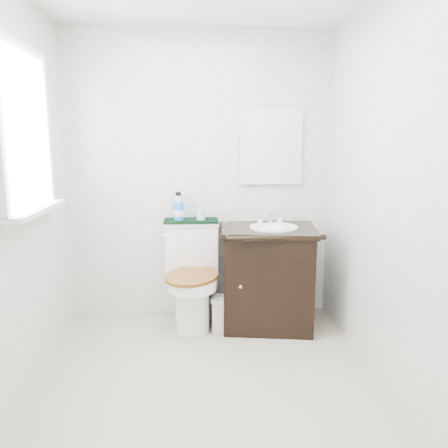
{
  "coord_description": "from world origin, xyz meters",
  "views": [
    {
      "loc": [
        -0.09,
        -2.48,
        1.49
      ],
      "look_at": [
        0.16,
        0.75,
        0.88
      ],
      "focal_mm": 35.0,
      "sensor_mm": 36.0,
      "label": 1
    }
  ],
  "objects": [
    {
      "name": "mirror",
      "position": [
        0.59,
        1.18,
        1.45
      ],
      "size": [
        0.5,
        0.02,
        0.6
      ],
      "primitive_type": "cube",
      "color": "silver",
      "rests_on": "wall_back"
    },
    {
      "name": "mouthwash_bottle",
      "position": [
        -0.19,
        1.1,
        0.96
      ],
      "size": [
        0.08,
        0.08,
        0.23
      ],
      "color": "#1C77EE",
      "rests_on": "towel"
    },
    {
      "name": "wall_front",
      "position": [
        0.0,
        -1.2,
        1.2
      ],
      "size": [
        2.4,
        0.0,
        2.4
      ],
      "primitive_type": "plane",
      "rotation": [
        -1.57,
        0.0,
        0.0
      ],
      "color": "silver",
      "rests_on": "ground"
    },
    {
      "name": "window",
      "position": [
        -1.07,
        0.25,
        1.55
      ],
      "size": [
        0.02,
        0.7,
        0.9
      ],
      "primitive_type": "cube",
      "color": "white",
      "rests_on": "wall_left"
    },
    {
      "name": "towel",
      "position": [
        -0.08,
        1.09,
        0.85
      ],
      "size": [
        0.45,
        0.22,
        0.02
      ],
      "primitive_type": "cube",
      "color": "black",
      "rests_on": "toilet"
    },
    {
      "name": "wall_back",
      "position": [
        0.0,
        1.2,
        1.2
      ],
      "size": [
        2.4,
        0.0,
        2.4
      ],
      "primitive_type": "plane",
      "rotation": [
        1.57,
        0.0,
        0.0
      ],
      "color": "silver",
      "rests_on": "ground"
    },
    {
      "name": "cup",
      "position": [
        -0.0,
        1.09,
        0.9
      ],
      "size": [
        0.07,
        0.07,
        0.09
      ],
      "primitive_type": "cone",
      "color": "#87B7DE",
      "rests_on": "towel"
    },
    {
      "name": "vanity",
      "position": [
        0.54,
        0.9,
        0.43
      ],
      "size": [
        0.82,
        0.73,
        0.92
      ],
      "color": "black",
      "rests_on": "floor"
    },
    {
      "name": "soap_bar",
      "position": [
        0.51,
        1.04,
        0.83
      ],
      "size": [
        0.07,
        0.05,
        0.02
      ],
      "primitive_type": "ellipsoid",
      "color": "teal",
      "rests_on": "vanity"
    },
    {
      "name": "floor",
      "position": [
        0.0,
        0.0,
        0.0
      ],
      "size": [
        2.4,
        2.4,
        0.0
      ],
      "primitive_type": "plane",
      "color": "#A39983",
      "rests_on": "ground"
    },
    {
      "name": "wall_right",
      "position": [
        1.1,
        0.0,
        1.2
      ],
      "size": [
        0.0,
        2.4,
        2.4
      ],
      "primitive_type": "plane",
      "rotation": [
        1.57,
        0.0,
        -1.57
      ],
      "color": "silver",
      "rests_on": "ground"
    },
    {
      "name": "toilet",
      "position": [
        -0.08,
        0.97,
        0.37
      ],
      "size": [
        0.51,
        0.69,
        0.84
      ],
      "color": "white",
      "rests_on": "floor"
    },
    {
      "name": "trash_bin",
      "position": [
        0.17,
        0.8,
        0.14
      ],
      "size": [
        0.22,
        0.18,
        0.28
      ],
      "color": "white",
      "rests_on": "floor"
    },
    {
      "name": "wall_left",
      "position": [
        -1.1,
        0.0,
        1.2
      ],
      "size": [
        0.0,
        2.4,
        2.4
      ],
      "primitive_type": "plane",
      "rotation": [
        1.57,
        0.0,
        1.57
      ],
      "color": "silver",
      "rests_on": "ground"
    }
  ]
}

